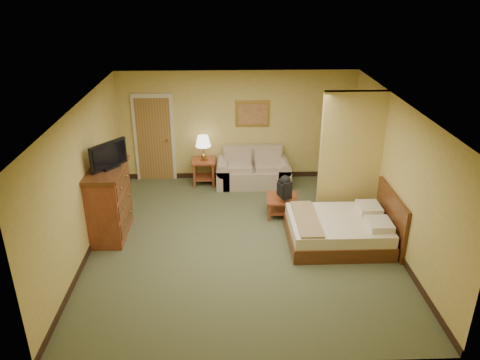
{
  "coord_description": "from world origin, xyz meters",
  "views": [
    {
      "loc": [
        -0.3,
        -7.51,
        4.59
      ],
      "look_at": [
        -0.02,
        0.6,
        0.98
      ],
      "focal_mm": 35.0,
      "sensor_mm": 36.0,
      "label": 1
    }
  ],
  "objects_px": {
    "coffee_table": "(282,202)",
    "bed": "(342,229)",
    "dresser": "(109,202)",
    "loveseat": "(253,173)"
  },
  "relations": [
    {
      "from": "dresser",
      "to": "loveseat",
      "type": "bearing_deg",
      "value": 38.19
    },
    {
      "from": "loveseat",
      "to": "coffee_table",
      "type": "height_order",
      "value": "loveseat"
    },
    {
      "from": "loveseat",
      "to": "dresser",
      "type": "bearing_deg",
      "value": -141.81
    },
    {
      "from": "dresser",
      "to": "bed",
      "type": "bearing_deg",
      "value": -5.92
    },
    {
      "from": "coffee_table",
      "to": "dresser",
      "type": "relative_size",
      "value": 0.48
    },
    {
      "from": "coffee_table",
      "to": "dresser",
      "type": "distance_m",
      "value": 3.42
    },
    {
      "from": "bed",
      "to": "loveseat",
      "type": "bearing_deg",
      "value": 118.81
    },
    {
      "from": "loveseat",
      "to": "coffee_table",
      "type": "bearing_deg",
      "value": -72.34
    },
    {
      "from": "coffee_table",
      "to": "dresser",
      "type": "height_order",
      "value": "dresser"
    },
    {
      "from": "coffee_table",
      "to": "bed",
      "type": "xyz_separation_m",
      "value": [
        0.97,
        -1.11,
        -0.01
      ]
    }
  ]
}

